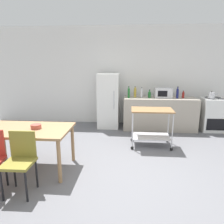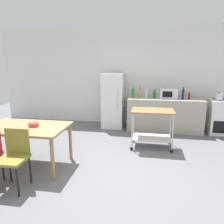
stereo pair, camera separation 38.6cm
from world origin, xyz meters
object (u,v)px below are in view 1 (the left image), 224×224
kitchen_cart (152,121)px  bottle_soda (142,93)px  dining_table (26,133)px  kettle (211,95)px  stove_oven (212,114)px  bottle_sesame_oil (135,93)px  bottle_soy_sauce (129,93)px  bottle_hot_sauce (149,94)px  chair_olive (20,158)px  bottle_sparkling_water (183,95)px  fruit_bowl (36,126)px  refrigerator (108,101)px  bottle_olive_oil (177,93)px  microwave (163,93)px

kitchen_cart → bottle_soda: bearing=97.3°
dining_table → kettle: size_ratio=6.26×
bottle_soda → stove_oven: bearing=-0.5°
dining_table → bottle_sesame_oil: 3.23m
bottle_soy_sauce → bottle_hot_sauce: size_ratio=1.43×
chair_olive → bottle_sparkling_water: (3.00, 3.21, 0.47)m
stove_oven → bottle_hot_sauce: (-1.75, -0.00, 0.53)m
chair_olive → fruit_bowl: (-0.05, 0.67, 0.27)m
bottle_soy_sauce → bottle_sparkling_water: size_ratio=1.59×
refrigerator → bottle_soda: (0.93, -0.07, 0.24)m
bottle_soda → kettle: bottle_soda is taller
bottle_olive_oil → kitchen_cart: bearing=-123.1°
dining_table → bottle_sparkling_water: size_ratio=7.43×
kitchen_cart → kettle: bearing=35.4°
bottle_soy_sauce → fruit_bowl: size_ratio=1.83×
refrigerator → bottle_sesame_oil: size_ratio=5.12×
bottle_soda → bottle_olive_oil: 0.97m
bottle_soy_sauce → microwave: 0.96m
bottle_soy_sauce → fruit_bowl: bearing=-122.5°
bottle_soy_sauce → bottle_olive_oil: bearing=1.1°
dining_table → kettle: (3.93, 2.46, 0.33)m
bottle_hot_sauce → dining_table: bearing=-132.1°
bottle_soda → bottle_hot_sauce: 0.22m
bottle_soy_sauce → kettle: size_ratio=1.34×
bottle_hot_sauce → kitchen_cart: bearing=-92.3°
chair_olive → microwave: bearing=51.5°
bottle_soy_sauce → bottle_sesame_oil: (0.18, 0.12, -0.01)m
microwave → bottle_hot_sauce: bearing=-172.7°
dining_table → bottle_soy_sauce: (1.73, 2.46, 0.37)m
dining_table → microwave: size_ratio=3.26×
bottle_soy_sauce → kettle: bottle_soy_sauce is taller
chair_olive → bottle_sparkling_water: size_ratio=4.41×
refrigerator → kitchen_cart: 1.77m
bottle_hot_sauce → bottle_sparkling_water: (0.91, 0.01, -0.00)m
stove_oven → refrigerator: bearing=178.4°
bottle_soy_sauce → microwave: (0.95, 0.14, -0.01)m
kettle → stove_oven: bearing=39.7°
microwave → bottle_olive_oil: 0.38m
kettle → chair_olive: bearing=-140.0°
dining_table → bottle_sesame_oil: bearing=53.6°
bottle_soda → fruit_bowl: (-1.91, -2.56, -0.23)m
bottle_olive_oil → refrigerator: bearing=175.4°
stove_oven → microwave: microwave is taller
bottle_soda → chair_olive: bearing=-120.0°
chair_olive → microwave: (2.46, 3.26, 0.51)m
kitchen_cart → kettle: kettle is taller
bottle_soy_sauce → bottle_soda: 0.37m
bottle_sparkling_water → fruit_bowl: 3.97m
chair_olive → kitchen_cart: chair_olive is taller
dining_table → bottle_sesame_oil: size_ratio=4.95×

